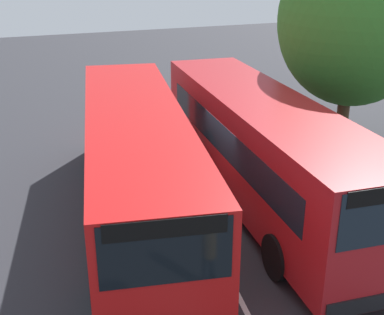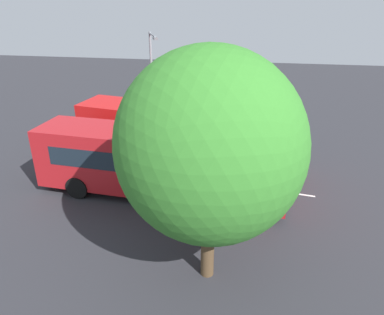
# 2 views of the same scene
# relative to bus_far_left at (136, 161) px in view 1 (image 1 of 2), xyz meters

# --- Properties ---
(ground_plane) EXTENTS (68.57, 68.57, 0.00)m
(ground_plane) POSITION_rel_bus_far_left_xyz_m (-0.06, 1.65, -1.72)
(ground_plane) COLOR #2B2B30
(bus_far_left) EXTENTS (11.65, 4.43, 3.09)m
(bus_far_left) POSITION_rel_bus_far_left_xyz_m (0.00, 0.00, 0.00)
(bus_far_left) COLOR red
(bus_far_left) RESTS_ON ground
(bus_center_left) EXTENTS (11.57, 3.39, 3.09)m
(bus_center_left) POSITION_rel_bus_far_left_xyz_m (0.24, 3.61, 0.00)
(bus_center_left) COLOR #AD191E
(bus_center_left) RESTS_ON ground
(depot_tree) EXTENTS (5.58, 5.02, 7.56)m
(depot_tree) POSITION_rel_bus_far_left_xyz_m (-2.58, 8.48, 2.90)
(depot_tree) COLOR #4C3823
(depot_tree) RESTS_ON ground
(lane_stripe_outer_left) EXTENTS (13.81, 2.06, 0.01)m
(lane_stripe_outer_left) POSITION_rel_bus_far_left_xyz_m (-0.06, 1.65, -1.71)
(lane_stripe_outer_left) COLOR silver
(lane_stripe_outer_left) RESTS_ON ground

